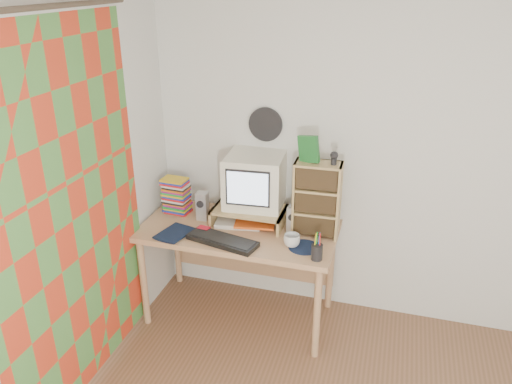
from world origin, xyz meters
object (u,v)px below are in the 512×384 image
Objects in this scene: cd_rack at (317,199)px; mug at (292,241)px; dvd_stack at (176,196)px; diary at (164,229)px; crt_monitor at (254,182)px; keyboard at (222,241)px; desk at (241,240)px.

mug is at bearing -119.42° from cd_rack.
dvd_stack reaches higher than mug.
mug is 0.91m from diary.
mug is at bearing -11.32° from dvd_stack.
crt_monitor is 0.63m from dvd_stack.
cd_rack is (0.58, 0.31, 0.25)m from keyboard.
desk is 0.60m from dvd_stack.
diary reaches higher than desk.
mug is at bearing -44.38° from crt_monitor.
crt_monitor reaches higher than diary.
crt_monitor is 1.75× the size of diary.
keyboard is at bearing 9.33° from diary.
mug is (0.35, -0.29, -0.27)m from crt_monitor.
cd_rack is at bearing 28.72° from diary.
keyboard is 0.47m from mug.
cd_rack reaches higher than crt_monitor.
desk is at bearing -134.22° from crt_monitor.
diary is at bearing -152.64° from crt_monitor.
keyboard is at bearing -97.47° from desk.
desk is 3.50× the size of crt_monitor.
crt_monitor reaches higher than desk.
cd_rack is at bearing 2.08° from dvd_stack.
diary is (-0.56, -0.35, -0.29)m from crt_monitor.
dvd_stack is 0.34m from diary.
dvd_stack is 1.00m from mug.
diary is (-1.03, -0.28, -0.24)m from cd_rack.
keyboard is 0.94× the size of cd_rack.
desk is at bearing 153.85° from mug.
desk is 5.36× the size of dvd_stack.
mug is (0.96, -0.27, -0.09)m from dvd_stack.
cd_rack reaches higher than diary.
desk is 6.11× the size of diary.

